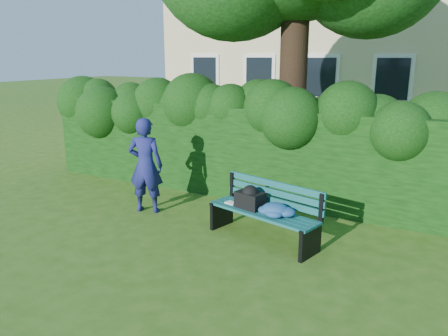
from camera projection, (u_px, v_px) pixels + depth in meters
The scene contains 4 objects.
ground at pixel (206, 234), 6.95m from camera, with size 80.00×80.00×0.00m, color #305815.
hedge at pixel (263, 153), 8.59m from camera, with size 10.00×1.00×1.80m.
park_bench at pixel (264, 209), 6.62m from camera, with size 1.87×0.97×0.89m.
man_reading at pixel (146, 165), 7.76m from camera, with size 0.63×0.41×1.72m, color navy.
Camera 1 is at (3.35, -5.53, 2.76)m, focal length 35.00 mm.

